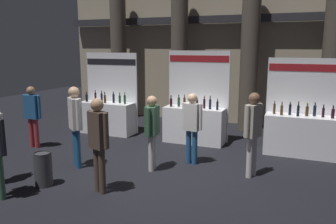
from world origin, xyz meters
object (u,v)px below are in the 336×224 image
visitor_2 (253,128)px  visitor_7 (98,138)px  exhibitor_booth_0 (108,114)px  exhibitor_booth_2 (301,131)px  trash_bin (43,169)px  exhibitor_booth_1 (195,120)px  visitor_4 (192,123)px  visitor_0 (75,120)px  visitor_8 (32,112)px  visitor_1 (152,127)px

visitor_2 → visitor_7: size_ratio=1.00×
exhibitor_booth_0 → exhibitor_booth_2: exhibitor_booth_0 is taller
trash_bin → visitor_2: (3.65, 2.01, 0.71)m
visitor_7 → exhibitor_booth_1: bearing=-78.1°
exhibitor_booth_2 → visitor_4: 2.84m
exhibitor_booth_0 → exhibitor_booth_1: size_ratio=0.97×
visitor_0 → visitor_8: (-2.00, 0.82, -0.12)m
exhibitor_booth_1 → visitor_1: exhibitor_booth_1 is taller
exhibitor_booth_1 → exhibitor_booth_2: exhibitor_booth_1 is taller
exhibitor_booth_1 → visitor_1: (-0.17, -2.47, 0.34)m
exhibitor_booth_1 → visitor_1: 2.50m
exhibitor_booth_1 → trash_bin: bearing=-113.5°
trash_bin → visitor_7: bearing=6.8°
exhibitor_booth_2 → exhibitor_booth_0: bearing=179.1°
exhibitor_booth_0 → trash_bin: exhibitor_booth_0 is taller
visitor_1 → trash_bin: bearing=128.8°
exhibitor_booth_2 → visitor_7: (-3.35, -3.80, 0.44)m
visitor_0 → visitor_2: size_ratio=1.03×
visitor_0 → visitor_8: bearing=16.1°
exhibitor_booth_0 → visitor_4: 3.76m
visitor_2 → visitor_7: visitor_7 is taller
visitor_2 → visitor_4: (-1.40, 0.29, -0.09)m
visitor_0 → visitor_2: (3.70, 0.90, -0.04)m
visitor_0 → visitor_1: bearing=-125.7°
exhibitor_booth_1 → visitor_4: 1.85m
trash_bin → visitor_1: (1.60, 1.58, 0.63)m
visitor_4 → visitor_7: visitor_7 is taller
exhibitor_booth_0 → visitor_7: (2.26, -3.90, 0.44)m
exhibitor_booth_1 → exhibitor_booth_0: bearing=-179.8°
visitor_1 → visitor_8: 3.66m
visitor_1 → visitor_2: bearing=-84.0°
visitor_1 → visitor_4: bearing=-48.2°
visitor_2 → visitor_7: (-2.46, -1.87, 0.00)m
visitor_7 → visitor_8: size_ratio=1.08×
exhibitor_booth_1 → visitor_4: exhibitor_booth_1 is taller
trash_bin → visitor_7: 1.40m
visitor_2 → visitor_8: bearing=114.6°
exhibitor_booth_0 → visitor_7: exhibitor_booth_0 is taller
exhibitor_booth_1 → trash_bin: 4.42m
visitor_2 → visitor_0: bearing=127.5°
visitor_8 → visitor_2: bearing=2.6°
exhibitor_booth_0 → visitor_0: exhibitor_booth_0 is taller
visitor_0 → exhibitor_booth_0: bearing=-32.2°
visitor_7 → visitor_0: bearing=-17.9°
exhibitor_booth_0 → visitor_1: size_ratio=1.50×
visitor_0 → visitor_4: (2.30, 1.19, -0.13)m
trash_bin → visitor_4: size_ratio=0.41×
visitor_8 → exhibitor_booth_0: bearing=67.0°
visitor_4 → visitor_2: bearing=174.5°
exhibitor_booth_0 → exhibitor_booth_1: bearing=0.2°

